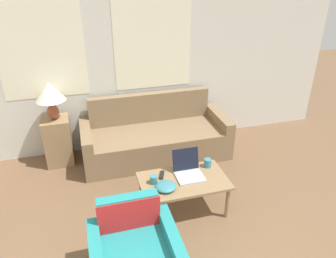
{
  "coord_description": "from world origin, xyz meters",
  "views": [
    {
      "loc": [
        -0.4,
        -0.71,
        2.58
      ],
      "look_at": [
        0.56,
        2.68,
        0.75
      ],
      "focal_mm": 35.0,
      "sensor_mm": 36.0,
      "label": 1
    }
  ],
  "objects_px": {
    "snack_bowl": "(166,186)",
    "cup_navy": "(154,180)",
    "laptop": "(188,170)",
    "couch": "(155,138)",
    "coffee_table": "(184,183)",
    "table_lamp": "(50,94)",
    "tv_remote": "(162,175)",
    "cup_yellow": "(208,163)"
  },
  "relations": [
    {
      "from": "table_lamp",
      "to": "couch",
      "type": "bearing_deg",
      "value": -6.1
    },
    {
      "from": "snack_bowl",
      "to": "tv_remote",
      "type": "distance_m",
      "value": 0.24
    },
    {
      "from": "couch",
      "to": "coffee_table",
      "type": "relative_size",
      "value": 2.14
    },
    {
      "from": "snack_bowl",
      "to": "coffee_table",
      "type": "bearing_deg",
      "value": 23.12
    },
    {
      "from": "coffee_table",
      "to": "cup_yellow",
      "type": "xyz_separation_m",
      "value": [
        0.35,
        0.17,
        0.1
      ]
    },
    {
      "from": "cup_navy",
      "to": "laptop",
      "type": "bearing_deg",
      "value": 6.81
    },
    {
      "from": "table_lamp",
      "to": "laptop",
      "type": "xyz_separation_m",
      "value": [
        1.44,
        -1.36,
        -0.55
      ]
    },
    {
      "from": "couch",
      "to": "coffee_table",
      "type": "height_order",
      "value": "couch"
    },
    {
      "from": "snack_bowl",
      "to": "cup_navy",
      "type": "bearing_deg",
      "value": 127.18
    },
    {
      "from": "couch",
      "to": "laptop",
      "type": "bearing_deg",
      "value": -85.84
    },
    {
      "from": "laptop",
      "to": "cup_yellow",
      "type": "bearing_deg",
      "value": 18.07
    },
    {
      "from": "table_lamp",
      "to": "tv_remote",
      "type": "height_order",
      "value": "table_lamp"
    },
    {
      "from": "couch",
      "to": "tv_remote",
      "type": "distance_m",
      "value": 1.19
    },
    {
      "from": "couch",
      "to": "table_lamp",
      "type": "relative_size",
      "value": 4.04
    },
    {
      "from": "tv_remote",
      "to": "cup_navy",
      "type": "bearing_deg",
      "value": -137.94
    },
    {
      "from": "laptop",
      "to": "snack_bowl",
      "type": "bearing_deg",
      "value": -149.6
    },
    {
      "from": "table_lamp",
      "to": "cup_yellow",
      "type": "distance_m",
      "value": 2.2
    },
    {
      "from": "couch",
      "to": "cup_yellow",
      "type": "height_order",
      "value": "couch"
    },
    {
      "from": "couch",
      "to": "cup_navy",
      "type": "height_order",
      "value": "couch"
    },
    {
      "from": "couch",
      "to": "tv_remote",
      "type": "height_order",
      "value": "couch"
    },
    {
      "from": "snack_bowl",
      "to": "tv_remote",
      "type": "height_order",
      "value": "snack_bowl"
    },
    {
      "from": "tv_remote",
      "to": "couch",
      "type": "bearing_deg",
      "value": 80.09
    },
    {
      "from": "couch",
      "to": "tv_remote",
      "type": "bearing_deg",
      "value": -99.91
    },
    {
      "from": "couch",
      "to": "tv_remote",
      "type": "xyz_separation_m",
      "value": [
        -0.2,
        -1.16,
        0.18
      ]
    },
    {
      "from": "cup_yellow",
      "to": "snack_bowl",
      "type": "bearing_deg",
      "value": -155.05
    },
    {
      "from": "couch",
      "to": "cup_yellow",
      "type": "distance_m",
      "value": 1.21
    },
    {
      "from": "cup_navy",
      "to": "snack_bowl",
      "type": "bearing_deg",
      "value": -52.82
    },
    {
      "from": "table_lamp",
      "to": "coffee_table",
      "type": "bearing_deg",
      "value": -46.86
    },
    {
      "from": "laptop",
      "to": "cup_navy",
      "type": "height_order",
      "value": "laptop"
    },
    {
      "from": "laptop",
      "to": "cup_yellow",
      "type": "height_order",
      "value": "laptop"
    },
    {
      "from": "couch",
      "to": "cup_yellow",
      "type": "bearing_deg",
      "value": -72.38
    },
    {
      "from": "cup_yellow",
      "to": "snack_bowl",
      "type": "height_order",
      "value": "cup_yellow"
    },
    {
      "from": "couch",
      "to": "snack_bowl",
      "type": "xyz_separation_m",
      "value": [
        -0.22,
        -1.4,
        0.2
      ]
    },
    {
      "from": "couch",
      "to": "coffee_table",
      "type": "xyz_separation_m",
      "value": [
        0.01,
        -1.3,
        0.12
      ]
    },
    {
      "from": "couch",
      "to": "table_lamp",
      "type": "bearing_deg",
      "value": 173.9
    },
    {
      "from": "table_lamp",
      "to": "cup_navy",
      "type": "relative_size",
      "value": 5.64
    },
    {
      "from": "laptop",
      "to": "tv_remote",
      "type": "relative_size",
      "value": 2.1
    },
    {
      "from": "cup_yellow",
      "to": "coffee_table",
      "type": "bearing_deg",
      "value": -153.88
    },
    {
      "from": "laptop",
      "to": "tv_remote",
      "type": "distance_m",
      "value": 0.3
    },
    {
      "from": "table_lamp",
      "to": "cup_navy",
      "type": "distance_m",
      "value": 1.83
    },
    {
      "from": "coffee_table",
      "to": "laptop",
      "type": "xyz_separation_m",
      "value": [
        0.08,
        0.08,
        0.11
      ]
    },
    {
      "from": "cup_navy",
      "to": "snack_bowl",
      "type": "xyz_separation_m",
      "value": [
        0.1,
        -0.13,
        -0.01
      ]
    }
  ]
}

